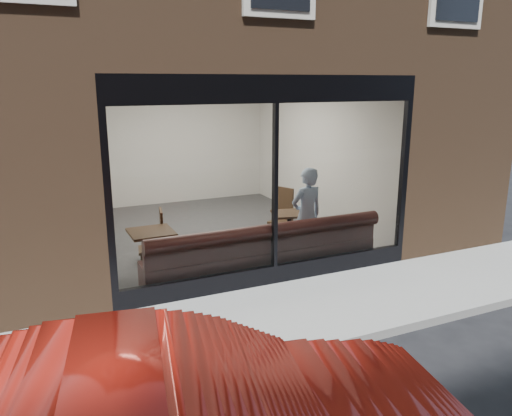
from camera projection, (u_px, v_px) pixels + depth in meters
name	position (u px, v px, depth m)	size (l,w,h in m)	color
ground	(348.00, 343.00, 6.10)	(120.00, 120.00, 0.00)	black
sidewalk_near	(307.00, 309.00, 6.98)	(40.00, 2.00, 0.01)	gray
kerb_near	(351.00, 340.00, 6.04)	(40.00, 0.10, 0.12)	gray
host_building_pier_left	(10.00, 150.00, 11.27)	(2.50, 12.00, 3.20)	brown
host_building_pier_right	(300.00, 136.00, 14.27)	(2.50, 12.00, 3.20)	brown
host_building_backfill	(146.00, 132.00, 15.42)	(5.00, 6.00, 3.20)	brown
cafe_floor	(212.00, 232.00, 10.51)	(6.00, 6.00, 0.00)	#2D2D30
cafe_ceiling	(208.00, 77.00, 9.73)	(6.00, 6.00, 0.00)	white
cafe_wall_back	(172.00, 142.00, 12.76)	(5.00, 5.00, 0.00)	silver
cafe_wall_left	(82.00, 166.00, 9.13)	(6.00, 6.00, 0.00)	silver
cafe_wall_right	(316.00, 151.00, 11.12)	(6.00, 6.00, 0.00)	silver
storefront_kick	(274.00, 274.00, 7.87)	(5.00, 0.10, 0.30)	black
storefront_header	(276.00, 89.00, 7.17)	(5.00, 0.10, 0.40)	black
storefront_mullion	(275.00, 187.00, 7.53)	(0.06, 0.10, 2.50)	black
storefront_glass	(276.00, 188.00, 7.50)	(4.80, 4.80, 0.00)	white
banquette	(263.00, 262.00, 8.21)	(4.00, 0.55, 0.45)	#381414
person	(307.00, 216.00, 8.65)	(0.62, 0.40, 1.69)	#A3BEE1
cafe_table_left	(151.00, 232.00, 8.05)	(0.69, 0.69, 0.04)	black
cafe_table_right	(289.00, 214.00, 9.19)	(0.59, 0.59, 0.04)	black
cafe_chair_left	(152.00, 249.00, 8.76)	(0.45, 0.45, 0.04)	black
cafe_chair_right	(280.00, 222.00, 10.47)	(0.39, 0.39, 0.04)	black
wall_poster	(85.00, 165.00, 8.85)	(0.02, 0.64, 0.85)	white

